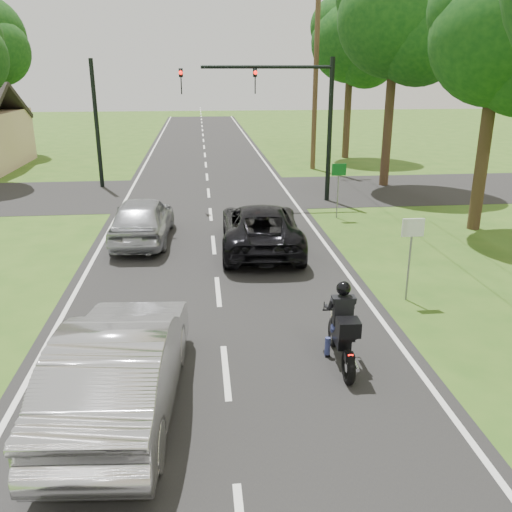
{
  "coord_description": "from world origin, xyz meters",
  "views": [
    {
      "loc": [
        -0.36,
        -9.11,
        5.5
      ],
      "look_at": [
        0.9,
        3.0,
        1.3
      ],
      "focal_mm": 38.0,
      "sensor_mm": 36.0,
      "label": 1
    }
  ],
  "objects_px": {
    "motorcycle_rider": "(342,333)",
    "silver_sedan": "(121,365)",
    "traffic_signal": "(287,104)",
    "dark_suv": "(261,227)",
    "sign_white": "(412,239)",
    "utility_pole_far": "(316,77)",
    "silver_suv": "(142,219)",
    "sign_green": "(339,177)"
  },
  "relations": [
    {
      "from": "sign_white",
      "to": "traffic_signal",
      "type": "bearing_deg",
      "value": 97.05
    },
    {
      "from": "motorcycle_rider",
      "to": "sign_green",
      "type": "bearing_deg",
      "value": 78.6
    },
    {
      "from": "sign_white",
      "to": "sign_green",
      "type": "height_order",
      "value": "same"
    },
    {
      "from": "motorcycle_rider",
      "to": "traffic_signal",
      "type": "height_order",
      "value": "traffic_signal"
    },
    {
      "from": "motorcycle_rider",
      "to": "traffic_signal",
      "type": "relative_size",
      "value": 0.32
    },
    {
      "from": "motorcycle_rider",
      "to": "sign_green",
      "type": "distance_m",
      "value": 11.28
    },
    {
      "from": "utility_pole_far",
      "to": "sign_white",
      "type": "relative_size",
      "value": 4.71
    },
    {
      "from": "silver_sedan",
      "to": "sign_white",
      "type": "relative_size",
      "value": 2.38
    },
    {
      "from": "dark_suv",
      "to": "sign_green",
      "type": "bearing_deg",
      "value": -130.58
    },
    {
      "from": "dark_suv",
      "to": "utility_pole_far",
      "type": "height_order",
      "value": "utility_pole_far"
    },
    {
      "from": "motorcycle_rider",
      "to": "sign_white",
      "type": "height_order",
      "value": "sign_white"
    },
    {
      "from": "silver_suv",
      "to": "sign_green",
      "type": "xyz_separation_m",
      "value": [
        7.24,
        2.29,
        0.82
      ]
    },
    {
      "from": "traffic_signal",
      "to": "sign_green",
      "type": "relative_size",
      "value": 3.0
    },
    {
      "from": "motorcycle_rider",
      "to": "dark_suv",
      "type": "bearing_deg",
      "value": 98.04
    },
    {
      "from": "sign_green",
      "to": "motorcycle_rider",
      "type": "bearing_deg",
      "value": -103.56
    },
    {
      "from": "utility_pole_far",
      "to": "dark_suv",
      "type": "bearing_deg",
      "value": -107.84
    },
    {
      "from": "sign_white",
      "to": "silver_sedan",
      "type": "bearing_deg",
      "value": -148.44
    },
    {
      "from": "dark_suv",
      "to": "traffic_signal",
      "type": "height_order",
      "value": "traffic_signal"
    },
    {
      "from": "motorcycle_rider",
      "to": "dark_suv",
      "type": "relative_size",
      "value": 0.39
    },
    {
      "from": "silver_suv",
      "to": "utility_pole_far",
      "type": "distance_m",
      "value": 16.39
    },
    {
      "from": "utility_pole_far",
      "to": "sign_white",
      "type": "height_order",
      "value": "utility_pole_far"
    },
    {
      "from": "dark_suv",
      "to": "silver_sedan",
      "type": "relative_size",
      "value": 1.04
    },
    {
      "from": "silver_suv",
      "to": "utility_pole_far",
      "type": "bearing_deg",
      "value": -119.92
    },
    {
      "from": "utility_pole_far",
      "to": "sign_green",
      "type": "bearing_deg",
      "value": -96.73
    },
    {
      "from": "sign_green",
      "to": "utility_pole_far",
      "type": "bearing_deg",
      "value": 83.27
    },
    {
      "from": "traffic_signal",
      "to": "silver_sedan",
      "type": "bearing_deg",
      "value": -108.84
    },
    {
      "from": "silver_sedan",
      "to": "utility_pole_far",
      "type": "relative_size",
      "value": 0.51
    },
    {
      "from": "traffic_signal",
      "to": "utility_pole_far",
      "type": "xyz_separation_m",
      "value": [
        2.86,
        8.0,
        0.95
      ]
    },
    {
      "from": "silver_suv",
      "to": "sign_green",
      "type": "relative_size",
      "value": 2.12
    },
    {
      "from": "motorcycle_rider",
      "to": "silver_sedan",
      "type": "height_order",
      "value": "motorcycle_rider"
    },
    {
      "from": "utility_pole_far",
      "to": "sign_green",
      "type": "height_order",
      "value": "utility_pole_far"
    },
    {
      "from": "dark_suv",
      "to": "sign_white",
      "type": "bearing_deg",
      "value": 128.75
    },
    {
      "from": "dark_suv",
      "to": "sign_green",
      "type": "distance_m",
      "value": 4.99
    },
    {
      "from": "traffic_signal",
      "to": "sign_white",
      "type": "relative_size",
      "value": 3.0
    },
    {
      "from": "traffic_signal",
      "to": "utility_pole_far",
      "type": "height_order",
      "value": "utility_pole_far"
    },
    {
      "from": "sign_white",
      "to": "motorcycle_rider",
      "type": "bearing_deg",
      "value": -129.77
    },
    {
      "from": "dark_suv",
      "to": "silver_suv",
      "type": "bearing_deg",
      "value": -15.33
    },
    {
      "from": "dark_suv",
      "to": "sign_white",
      "type": "height_order",
      "value": "sign_white"
    },
    {
      "from": "motorcycle_rider",
      "to": "silver_sedan",
      "type": "distance_m",
      "value": 4.18
    },
    {
      "from": "motorcycle_rider",
      "to": "traffic_signal",
      "type": "bearing_deg",
      "value": 87.76
    },
    {
      "from": "sign_white",
      "to": "sign_green",
      "type": "bearing_deg",
      "value": 88.57
    },
    {
      "from": "motorcycle_rider",
      "to": "silver_sedan",
      "type": "bearing_deg",
      "value": -163.24
    }
  ]
}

